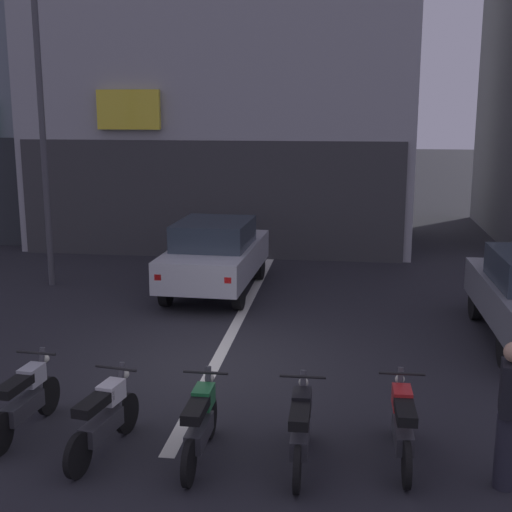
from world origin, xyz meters
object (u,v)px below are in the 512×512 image
object	(u,v)px
motorcycle_green_row_centre	(200,423)
motorcycle_red_row_rightmost	(403,424)
motorcycle_white_row_left_mid	(104,417)
street_lamp	(40,94)
person_by_motorcycles	(509,415)
car_silver_crossing_near	(215,254)
motorcycle_black_row_right_mid	(301,428)
motorcycle_silver_row_leftmost	(25,399)

from	to	relation	value
motorcycle_green_row_centre	motorcycle_red_row_rightmost	xyz separation A→B (m)	(2.35, 0.28, 0.00)
motorcycle_white_row_left_mid	motorcycle_green_row_centre	xyz separation A→B (m)	(1.17, 0.00, 0.00)
street_lamp	person_by_motorcycles	world-z (taller)	street_lamp
street_lamp	motorcycle_white_row_left_mid	world-z (taller)	street_lamp
car_silver_crossing_near	motorcycle_white_row_left_mid	bearing A→B (deg)	-89.45
street_lamp	motorcycle_white_row_left_mid	bearing A→B (deg)	-62.23
motorcycle_white_row_left_mid	person_by_motorcycles	distance (m)	4.61
motorcycle_red_row_rightmost	motorcycle_black_row_right_mid	bearing A→B (deg)	-167.78
motorcycle_black_row_right_mid	motorcycle_red_row_rightmost	world-z (taller)	same
street_lamp	car_silver_crossing_near	bearing A→B (deg)	-2.03
motorcycle_white_row_left_mid	motorcycle_green_row_centre	size ratio (longest dim) A/B	0.99
street_lamp	motorcycle_white_row_left_mid	size ratio (longest dim) A/B	4.36
car_silver_crossing_near	motorcycle_green_row_centre	xyz separation A→B (m)	(1.24, -7.46, -0.43)
car_silver_crossing_near	street_lamp	distance (m)	5.25
motorcycle_white_row_left_mid	person_by_motorcycles	bearing A→B (deg)	-2.16
motorcycle_silver_row_leftmost	motorcycle_red_row_rightmost	distance (m)	4.70
motorcycle_silver_row_leftmost	motorcycle_red_row_rightmost	xyz separation A→B (m)	(4.70, -0.10, 0.00)
street_lamp	motorcycle_red_row_rightmost	world-z (taller)	street_lamp
motorcycle_black_row_right_mid	motorcycle_red_row_rightmost	size ratio (longest dim) A/B	1.00
street_lamp	motorcycle_silver_row_leftmost	xyz separation A→B (m)	(2.83, -7.22, -3.91)
motorcycle_silver_row_leftmost	person_by_motorcycles	xyz separation A→B (m)	(5.77, -0.55, 0.40)
motorcycle_white_row_left_mid	person_by_motorcycles	size ratio (longest dim) A/B	0.99
motorcycle_red_row_rightmost	motorcycle_silver_row_leftmost	bearing A→B (deg)	178.77
motorcycle_green_row_centre	motorcycle_red_row_rightmost	bearing A→B (deg)	6.72
motorcycle_green_row_centre	motorcycle_red_row_rightmost	size ratio (longest dim) A/B	1.00
motorcycle_green_row_centre	person_by_motorcycles	world-z (taller)	person_by_motorcycles
car_silver_crossing_near	motorcycle_green_row_centre	bearing A→B (deg)	-80.53
motorcycle_white_row_left_mid	motorcycle_red_row_rightmost	bearing A→B (deg)	4.53
motorcycle_white_row_left_mid	motorcycle_green_row_centre	bearing A→B (deg)	0.13
motorcycle_silver_row_leftmost	motorcycle_red_row_rightmost	world-z (taller)	same
motorcycle_black_row_right_mid	car_silver_crossing_near	bearing A→B (deg)	108.02
street_lamp	motorcycle_white_row_left_mid	xyz separation A→B (m)	(4.00, -7.60, -3.91)
motorcycle_green_row_centre	motorcycle_black_row_right_mid	xyz separation A→B (m)	(1.17, 0.02, 0.00)
car_silver_crossing_near	person_by_motorcycles	bearing A→B (deg)	-58.57
motorcycle_white_row_left_mid	car_silver_crossing_near	bearing A→B (deg)	90.55
motorcycle_silver_row_leftmost	car_silver_crossing_near	bearing A→B (deg)	81.13
person_by_motorcycles	car_silver_crossing_near	bearing A→B (deg)	121.43
motorcycle_white_row_left_mid	motorcycle_silver_row_leftmost	bearing A→B (deg)	162.09
motorcycle_green_row_centre	motorcycle_black_row_right_mid	bearing A→B (deg)	1.09
motorcycle_silver_row_leftmost	motorcycle_red_row_rightmost	bearing A→B (deg)	-1.23
motorcycle_silver_row_leftmost	motorcycle_green_row_centre	world-z (taller)	same
motorcycle_white_row_left_mid	motorcycle_black_row_right_mid	bearing A→B (deg)	0.61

